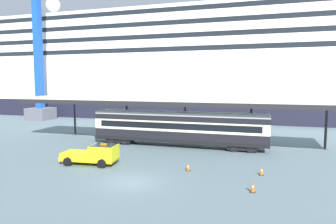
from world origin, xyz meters
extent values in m
plane|color=slate|center=(0.00, 0.00, 0.00)|extent=(400.00, 400.00, 0.00)
cube|color=black|center=(-8.31, 48.80, 1.89)|extent=(125.59, 27.06, 3.78)
cube|color=white|center=(-8.31, 48.80, 8.18)|extent=(125.59, 27.06, 8.81)
cube|color=white|center=(-8.31, 48.80, 13.89)|extent=(115.54, 24.90, 2.60)
cube|color=black|center=(-8.31, 36.40, 14.02)|extent=(110.52, 0.12, 0.94)
cube|color=white|center=(-8.31, 48.80, 16.49)|extent=(110.92, 23.90, 2.60)
cube|color=black|center=(-8.31, 36.90, 16.62)|extent=(106.10, 0.12, 0.94)
cube|color=white|center=(-8.31, 48.80, 19.10)|extent=(106.30, 22.90, 2.60)
cube|color=black|center=(-8.31, 37.40, 19.23)|extent=(101.68, 0.12, 0.94)
cube|color=white|center=(-8.31, 48.80, 21.70)|extent=(101.68, 21.91, 2.60)
cube|color=black|center=(-8.31, 37.89, 21.83)|extent=(97.26, 0.12, 0.94)
cylinder|color=white|center=(-43.48, 48.80, 24.47)|extent=(1.00, 1.00, 2.94)
sphere|color=white|center=(-43.48, 48.80, 27.78)|extent=(3.67, 3.67, 3.67)
cube|color=silver|center=(0.11, 14.15, 5.58)|extent=(40.96, 6.24, 0.25)
cube|color=black|center=(0.11, 11.13, 5.20)|extent=(40.96, 0.20, 0.50)
cylinder|color=black|center=(-16.28, 16.87, 2.73)|extent=(0.28, 0.28, 5.45)
cylinder|color=black|center=(-8.08, 16.87, 2.73)|extent=(0.28, 0.28, 5.45)
cylinder|color=black|center=(0.11, 16.87, 2.73)|extent=(0.28, 0.28, 5.45)
cylinder|color=black|center=(8.30, 16.87, 2.73)|extent=(0.28, 0.28, 5.45)
cylinder|color=black|center=(16.49, 16.87, 2.73)|extent=(0.28, 0.28, 5.45)
cube|color=black|center=(0.11, 13.65, 0.85)|extent=(20.63, 2.80, 0.40)
cube|color=black|center=(0.11, 13.65, 1.50)|extent=(20.63, 2.80, 0.90)
cube|color=beige|center=(0.11, 13.65, 2.55)|extent=(20.63, 2.80, 1.20)
cube|color=black|center=(0.11, 12.28, 2.60)|extent=(18.98, 0.08, 0.72)
cube|color=black|center=(0.11, 13.65, 3.45)|extent=(20.63, 2.80, 0.60)
cube|color=#A8A8A8|center=(0.11, 13.65, 3.93)|extent=(20.63, 2.69, 0.36)
cube|color=black|center=(-7.32, 13.65, 0.45)|extent=(3.20, 2.35, 0.50)
cylinder|color=black|center=(-8.22, 12.47, 0.42)|extent=(0.84, 0.12, 0.84)
cylinder|color=black|center=(-6.42, 12.47, 0.42)|extent=(0.84, 0.12, 0.84)
cube|color=black|center=(7.54, 13.65, 0.45)|extent=(3.20, 2.35, 0.50)
cylinder|color=black|center=(6.64, 12.47, 0.42)|extent=(0.84, 0.12, 0.84)
cylinder|color=black|center=(8.44, 12.47, 0.42)|extent=(0.84, 0.12, 0.84)
cube|color=yellow|center=(-5.82, 3.60, 0.58)|extent=(5.37, 2.49, 0.36)
cube|color=#F2B20C|center=(-5.82, 3.60, 0.45)|extent=(5.37, 2.50, 0.12)
cube|color=yellow|center=(-4.37, 3.74, 1.31)|extent=(2.46, 2.13, 1.10)
cube|color=#19232D|center=(-4.37, 3.74, 1.66)|extent=(2.25, 2.03, 0.44)
cube|color=orange|center=(-4.37, 3.74, 1.94)|extent=(0.58, 0.25, 0.16)
cube|color=yellow|center=(-6.86, 3.50, 0.94)|extent=(3.08, 2.19, 0.36)
cylinder|color=black|center=(-4.26, 4.76, 0.40)|extent=(0.82, 0.32, 0.80)
cylinder|color=black|center=(-4.07, 2.77, 0.40)|extent=(0.82, 0.32, 0.80)
cylinder|color=black|center=(-7.57, 4.44, 0.40)|extent=(0.82, 0.32, 0.80)
cylinder|color=black|center=(-7.38, 2.45, 0.40)|extent=(0.82, 0.32, 0.80)
cube|color=black|center=(9.54, 4.77, 0.02)|extent=(0.36, 0.36, 0.04)
cone|color=#EA590F|center=(9.54, 4.77, 0.38)|extent=(0.30, 0.30, 0.67)
cylinder|color=white|center=(9.54, 4.77, 0.41)|extent=(0.17, 0.17, 0.09)
cube|color=black|center=(8.95, 0.51, 0.02)|extent=(0.36, 0.36, 0.04)
cone|color=#EA590F|center=(8.95, 0.51, 0.38)|extent=(0.30, 0.30, 0.68)
cylinder|color=white|center=(8.95, 0.51, 0.42)|extent=(0.17, 0.17, 0.10)
cube|color=black|center=(3.46, 4.24, 0.02)|extent=(0.36, 0.36, 0.04)
cone|color=#EA590F|center=(3.46, 4.24, 0.34)|extent=(0.30, 0.30, 0.61)
cylinder|color=white|center=(3.46, 4.24, 0.37)|extent=(0.17, 0.17, 0.09)
cube|color=#595960|center=(-33.44, 30.39, 1.20)|extent=(4.40, 4.40, 2.40)
cube|color=blue|center=(-33.44, 30.39, 18.04)|extent=(1.30, 1.30, 31.28)
camera|label=1|loc=(9.25, -20.76, 7.65)|focal=32.41mm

